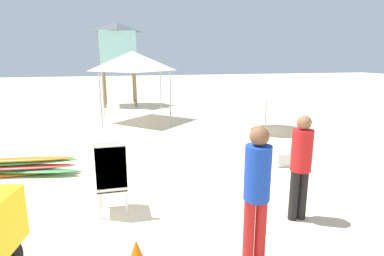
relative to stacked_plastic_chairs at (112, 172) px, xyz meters
The scene contains 9 objects.
ground 1.14m from the stacked_plastic_chairs, 76.43° to the right, with size 80.00×80.00×0.00m, color beige.
stacked_plastic_chairs is the anchor object (origin of this frame).
surfboard_pile 3.05m from the stacked_plastic_chairs, 131.13° to the left, with size 2.60×0.82×0.40m.
lifeguard_near_left 3.02m from the stacked_plastic_chairs, 17.06° to the right, with size 0.32×0.32×1.71m.
lifeguard_near_right 2.46m from the stacked_plastic_chairs, 44.62° to the right, with size 0.32×0.32×1.78m.
popup_canopy 8.05m from the stacked_plastic_chairs, 83.65° to the left, with size 2.57×2.57×2.79m.
lifeguard_tower 12.52m from the stacked_plastic_chairs, 88.22° to the left, with size 1.98×1.98×4.28m.
beach_umbrella_left 7.29m from the stacked_plastic_chairs, 43.26° to the left, with size 2.10×2.10×1.92m.
cooler_box 4.31m from the stacked_plastic_chairs, 20.35° to the left, with size 0.47×0.33×0.33m, color white.
Camera 1 is at (-0.07, -4.12, 2.57)m, focal length 29.12 mm.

